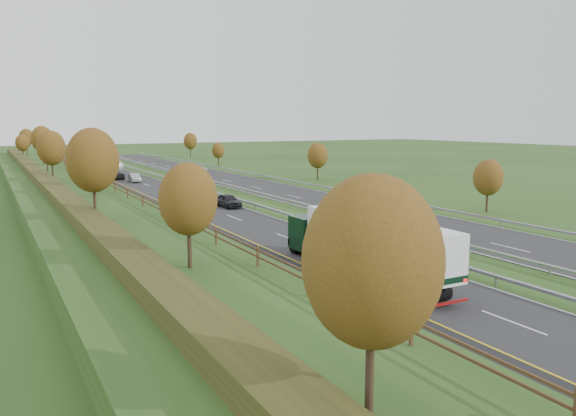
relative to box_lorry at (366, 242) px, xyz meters
name	(u,v)px	position (x,y,z in m)	size (l,w,h in m)	color
ground	(223,194)	(8.19, 45.44, -2.33)	(400.00, 400.00, 0.00)	#254418
near_carriageway	(158,193)	(0.19, 50.44, -2.31)	(10.50, 200.00, 0.04)	#232326
far_carriageway	(261,187)	(16.69, 50.44, -2.31)	(10.50, 200.00, 0.04)	#232326
hard_shoulder	(132,194)	(-3.56, 50.44, -2.31)	(3.00, 200.00, 0.04)	black
lane_markings	(201,190)	(6.59, 50.32, -2.28)	(26.75, 200.00, 0.01)	silver
embankment_left	(61,191)	(-12.81, 50.44, -1.33)	(12.00, 200.00, 2.00)	#254418
hedge_left	(44,181)	(-14.81, 50.44, 0.22)	(2.20, 180.00, 1.10)	#303616
fence_left	(96,177)	(-8.31, 50.03, 0.40)	(0.12, 189.06, 1.20)	#422B19
median_barrier_near	(196,187)	(5.89, 50.44, -1.72)	(0.32, 200.00, 0.71)	#95979D
median_barrier_far	(228,185)	(10.99, 50.44, -1.72)	(0.32, 200.00, 0.71)	#95979D
outer_barrier_far	(293,181)	(22.49, 50.44, -1.71)	(0.32, 200.00, 0.71)	#95979D
trees_left	(65,152)	(-12.45, 47.07, 4.04)	(6.64, 164.30, 7.66)	#2D2116
trees_far	(258,150)	(29.99, 79.65, 1.92)	(8.45, 118.60, 7.12)	#2D2116
box_lorry	(366,242)	(0.00, 0.00, 0.00)	(2.58, 16.28, 4.06)	black
road_tanker	(112,168)	(-1.03, 76.90, -0.47)	(2.40, 11.22, 3.46)	silver
car_dark_near	(228,201)	(3.78, 32.69, -1.49)	(1.89, 4.70, 1.60)	black
car_silver_mid	(134,178)	(0.79, 67.09, -1.56)	(1.55, 4.45, 1.47)	#9D9DA1
car_small_far	(82,160)	(0.18, 119.89, -1.65)	(1.79, 4.41, 1.28)	#141E41
car_oncoming	(198,169)	(16.33, 78.84, -1.58)	(2.35, 5.09, 1.41)	silver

